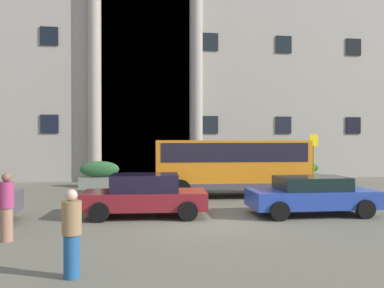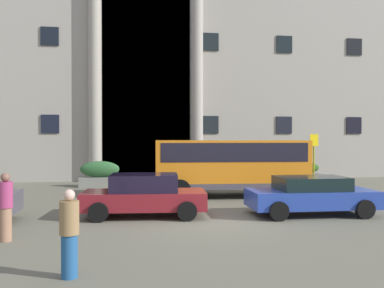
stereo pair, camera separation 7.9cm
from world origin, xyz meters
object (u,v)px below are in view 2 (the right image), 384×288
(hedge_planter_far_west, at_px, (100,174))
(motorcycle_near_kerb, at_px, (162,195))
(bus_stop_sign, at_px, (314,155))
(parked_sedan_far, at_px, (311,195))
(pedestrian_man_crossing, at_px, (5,207))
(pedestrian_child_trailing, at_px, (69,233))
(hedge_planter_east, at_px, (303,173))
(parked_compact_extra, at_px, (144,195))
(orange_minibus, at_px, (230,162))

(hedge_planter_far_west, relative_size, motorcycle_near_kerb, 1.12)
(bus_stop_sign, bearing_deg, parked_sedan_far, -115.55)
(pedestrian_man_crossing, distance_m, pedestrian_child_trailing, 3.66)
(hedge_planter_far_west, relative_size, parked_sedan_far, 0.51)
(pedestrian_man_crossing, bearing_deg, bus_stop_sign, -65.45)
(bus_stop_sign, relative_size, motorcycle_near_kerb, 1.46)
(hedge_planter_east, height_order, parked_compact_extra, parked_compact_extra)
(parked_sedan_far, bearing_deg, pedestrian_man_crossing, -164.77)
(hedge_planter_far_west, bearing_deg, parked_sedan_far, -51.03)
(bus_stop_sign, relative_size, hedge_planter_east, 1.39)
(bus_stop_sign, distance_m, hedge_planter_far_west, 11.26)
(parked_compact_extra, xyz_separation_m, motorcycle_near_kerb, (0.73, 1.95, -0.26))
(hedge_planter_far_west, height_order, motorcycle_near_kerb, hedge_planter_far_west)
(pedestrian_child_trailing, bearing_deg, parked_sedan_far, -148.45)
(bus_stop_sign, distance_m, pedestrian_man_crossing, 15.34)
(orange_minibus, bearing_deg, hedge_planter_far_west, 145.71)
(parked_sedan_far, bearing_deg, hedge_planter_east, 69.16)
(orange_minibus, xyz_separation_m, motorcycle_near_kerb, (-3.25, -2.34, -1.06))
(orange_minibus, height_order, pedestrian_man_crossing, orange_minibus)
(hedge_planter_far_west, relative_size, pedestrian_man_crossing, 1.25)
(parked_compact_extra, height_order, parked_sedan_far, parked_compact_extra)
(bus_stop_sign, distance_m, pedestrian_child_trailing, 15.98)
(parked_sedan_far, distance_m, motorcycle_near_kerb, 5.46)
(parked_sedan_far, height_order, pedestrian_man_crossing, pedestrian_man_crossing)
(parked_compact_extra, xyz_separation_m, pedestrian_man_crossing, (-3.57, -2.80, 0.15))
(orange_minibus, relative_size, parked_compact_extra, 1.63)
(motorcycle_near_kerb, bearing_deg, orange_minibus, 39.99)
(hedge_planter_east, relative_size, parked_compact_extra, 0.49)
(hedge_planter_east, xyz_separation_m, pedestrian_man_crossing, (-13.18, -12.18, 0.29))
(parked_sedan_far, distance_m, pedestrian_man_crossing, 9.44)
(hedge_planter_east, bearing_deg, motorcycle_near_kerb, -140.14)
(parked_compact_extra, bearing_deg, pedestrian_child_trailing, -100.55)
(orange_minibus, height_order, hedge_planter_far_west, orange_minibus)
(parked_sedan_far, height_order, pedestrian_child_trailing, pedestrian_child_trailing)
(orange_minibus, height_order, parked_sedan_far, orange_minibus)
(motorcycle_near_kerb, bearing_deg, hedge_planter_far_west, 115.96)
(motorcycle_near_kerb, bearing_deg, parked_sedan_far, -22.82)
(orange_minibus, relative_size, pedestrian_man_crossing, 3.93)
(parked_sedan_far, relative_size, motorcycle_near_kerb, 2.21)
(pedestrian_child_trailing, bearing_deg, motorcycle_near_kerb, -111.59)
(hedge_planter_east, xyz_separation_m, motorcycle_near_kerb, (-8.89, -7.42, -0.13))
(hedge_planter_east, height_order, pedestrian_child_trailing, pedestrian_child_trailing)
(orange_minibus, distance_m, pedestrian_child_trailing, 11.61)
(parked_sedan_far, relative_size, pedestrian_man_crossing, 2.47)
(hedge_planter_far_west, height_order, parked_sedan_far, hedge_planter_far_west)
(parked_compact_extra, height_order, pedestrian_man_crossing, pedestrian_man_crossing)
(hedge_planter_east, bearing_deg, pedestrian_man_crossing, -137.28)
(parked_compact_extra, bearing_deg, hedge_planter_far_west, 107.53)
(hedge_planter_east, height_order, pedestrian_man_crossing, pedestrian_man_crossing)
(parked_sedan_far, xyz_separation_m, pedestrian_child_trailing, (-7.17, -5.35, 0.15))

